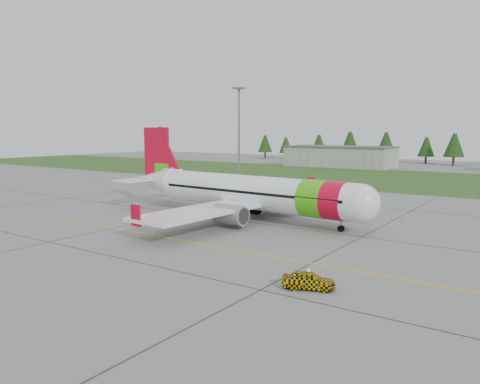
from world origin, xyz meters
The scene contains 9 objects.
ground centered at (0.00, 0.00, 0.00)m, with size 320.00×320.00×0.00m, color gray.
aircraft centered at (-5.70, 21.96, 3.33)m, with size 38.15×35.17×11.55m.
follow_me_car centered at (12.65, 2.13, 1.86)m, with size 1.50×1.27×3.73m, color yellow.
service_van centered at (-38.66, 53.04, 2.29)m, with size 1.60×1.51×4.58m, color silver.
grass_strip centered at (0.00, 82.00, 0.01)m, with size 320.00×50.00×0.03m, color #30561E.
taxi_guideline centered at (0.00, 8.00, 0.01)m, with size 120.00×0.25×0.02m, color gold.
hangar_west centered at (-30.00, 110.00, 3.00)m, with size 32.00×14.00×6.00m, color #A8A8A3.
floodlight_mast centered at (-32.00, 58.00, 10.00)m, with size 0.50×0.50×20.00m, color slate.
treeline centered at (0.00, 138.00, 5.00)m, with size 160.00×8.00×10.00m, color #1C3F14, non-canonical shape.
Camera 1 is at (26.70, -26.74, 11.06)m, focal length 35.00 mm.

